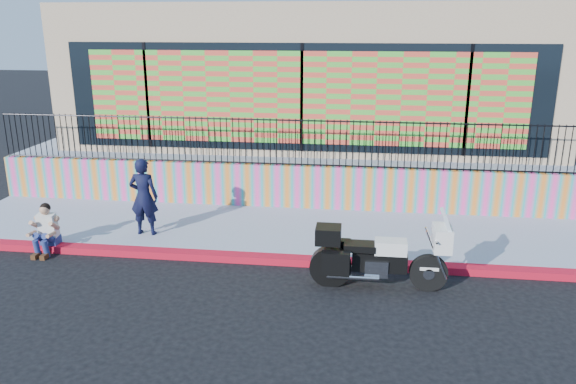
# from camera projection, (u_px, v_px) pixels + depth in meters

# --- Properties ---
(ground) EXTENTS (90.00, 90.00, 0.00)m
(ground) POSITION_uv_depth(u_px,v_px,m) (279.00, 263.00, 11.54)
(ground) COLOR black
(ground) RESTS_ON ground
(red_curb) EXTENTS (16.00, 0.30, 0.15)m
(red_curb) POSITION_uv_depth(u_px,v_px,m) (279.00, 260.00, 11.52)
(red_curb) COLOR red
(red_curb) RESTS_ON ground
(sidewalk) EXTENTS (16.00, 3.00, 0.15)m
(sidewalk) POSITION_uv_depth(u_px,v_px,m) (290.00, 231.00, 13.08)
(sidewalk) COLOR #898EA4
(sidewalk) RESTS_ON ground
(mural_wall) EXTENTS (16.00, 0.20, 1.10)m
(mural_wall) POSITION_uv_depth(u_px,v_px,m) (298.00, 187.00, 14.42)
(mural_wall) COLOR #FF439F
(mural_wall) RESTS_ON sidewalk
(metal_fence) EXTENTS (15.80, 0.04, 1.20)m
(metal_fence) POSITION_uv_depth(u_px,v_px,m) (298.00, 143.00, 14.09)
(metal_fence) COLOR black
(metal_fence) RESTS_ON mural_wall
(elevated_platform) EXTENTS (16.00, 10.00, 1.25)m
(elevated_platform) POSITION_uv_depth(u_px,v_px,m) (314.00, 147.00, 19.28)
(elevated_platform) COLOR #898EA4
(elevated_platform) RESTS_ON ground
(storefront_building) EXTENTS (14.00, 8.06, 4.00)m
(storefront_building) POSITION_uv_depth(u_px,v_px,m) (315.00, 70.00, 18.32)
(storefront_building) COLOR tan
(storefront_building) RESTS_ON elevated_platform
(police_motorcycle) EXTENTS (2.49, 0.82, 1.55)m
(police_motorcycle) POSITION_uv_depth(u_px,v_px,m) (377.00, 255.00, 10.30)
(police_motorcycle) COLOR black
(police_motorcycle) RESTS_ON ground
(police_officer) EXTENTS (0.64, 0.43, 1.75)m
(police_officer) POSITION_uv_depth(u_px,v_px,m) (144.00, 197.00, 12.48)
(police_officer) COLOR black
(police_officer) RESTS_ON sidewalk
(seated_man) EXTENTS (0.54, 0.71, 1.06)m
(seated_man) POSITION_uv_depth(u_px,v_px,m) (45.00, 234.00, 11.89)
(seated_man) COLOR navy
(seated_man) RESTS_ON ground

